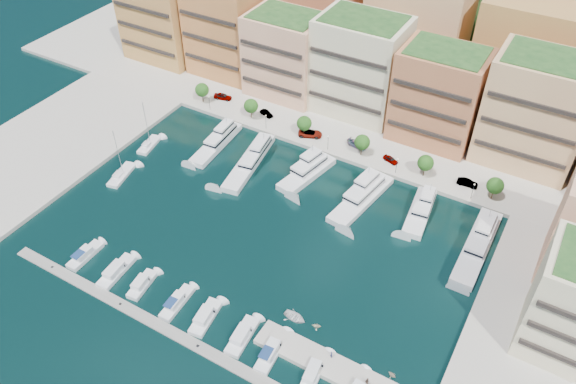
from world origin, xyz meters
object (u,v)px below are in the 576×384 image
at_px(cruiser_4, 177,303).
at_px(cruiser_6, 242,336).
at_px(tender_3, 392,375).
at_px(cruiser_8, 313,373).
at_px(cruiser_7, 271,352).
at_px(tender_0, 295,317).
at_px(car_4, 391,159).
at_px(car_2, 310,133).
at_px(lamppost_2, 328,140).
at_px(yacht_6, 479,242).
at_px(yacht_4, 363,196).
at_px(person_0, 331,355).
at_px(car_0, 223,96).
at_px(lamppost_1, 266,120).
at_px(cruiser_2, 116,272).
at_px(tree_0, 202,90).
at_px(sailboat_1, 122,175).
at_px(tree_5, 495,186).
at_px(cruiser_1, 85,255).
at_px(tree_4, 426,163).
at_px(cruiser_3, 142,285).
at_px(car_3, 357,144).
at_px(lamppost_3, 397,163).
at_px(yacht_3, 308,171).
at_px(tree_1, 251,106).
at_px(cruiser_5, 205,317).
at_px(sailboat_2, 149,145).
at_px(yacht_2, 251,159).
at_px(yacht_5, 421,209).
at_px(tender_1, 317,326).
at_px(lamppost_4, 473,189).
at_px(tree_3, 362,142).
at_px(person_1, 367,381).
at_px(lamppost_0, 209,101).
at_px(car_1, 266,113).
at_px(car_5, 467,183).

distance_m(cruiser_4, cruiser_6, 14.60).
bearing_deg(tender_3, cruiser_8, 137.73).
relative_size(cruiser_6, cruiser_7, 0.95).
height_order(tender_0, car_4, car_4).
bearing_deg(car_2, tender_3, -161.54).
relative_size(lamppost_2, yacht_6, 0.18).
distance_m(yacht_4, car_2, 25.77).
bearing_deg(person_0, car_0, 4.36).
distance_m(lamppost_1, cruiser_7, 66.38).
bearing_deg(cruiser_8, cruiser_2, -180.00).
bearing_deg(tender_0, tree_0, 53.92).
xyz_separation_m(cruiser_8, sailboat_1, (-63.96, 23.08, -0.24)).
bearing_deg(tree_5, cruiser_4, -126.45).
relative_size(tree_5, cruiser_1, 0.69).
xyz_separation_m(tree_4, cruiser_3, (-35.44, -58.08, -4.20)).
xyz_separation_m(lamppost_2, car_3, (5.78, 4.72, -2.07)).
distance_m(lamppost_3, yacht_3, 20.79).
bearing_deg(car_0, tree_1, -121.07).
bearing_deg(cruiser_4, cruiser_8, 0.03).
distance_m(tree_4, cruiser_6, 59.53).
xyz_separation_m(tree_1, cruiser_5, (27.66, -58.09, -4.20)).
bearing_deg(car_3, yacht_4, -140.70).
bearing_deg(sailboat_2, yacht_2, 16.08).
xyz_separation_m(yacht_5, cruiser_2, (-45.72, -46.48, -0.66)).
xyz_separation_m(lamppost_1, cruiser_6, (29.69, -55.79, -3.28)).
xyz_separation_m(yacht_2, cruiser_7, (32.04, -43.03, -0.64)).
bearing_deg(tree_1, tender_1, -47.08).
bearing_deg(cruiser_4, tender_3, 9.10).
bearing_deg(tree_1, car_2, 1.80).
bearing_deg(lamppost_1, lamppost_4, 0.00).
bearing_deg(sailboat_2, person_0, -25.07).
xyz_separation_m(lamppost_2, yacht_6, (41.46, -12.82, -2.62)).
xyz_separation_m(tree_3, car_0, (-44.06, 3.90, -2.89)).
xyz_separation_m(cruiser_1, tender_1, (48.46, 8.67, -0.12)).
xyz_separation_m(tree_0, cruiser_1, (13.51, -58.11, -4.17)).
bearing_deg(tender_0, tender_3, -90.64).
xyz_separation_m(cruiser_1, person_1, (61.03, 2.36, 1.29)).
bearing_deg(lamppost_4, cruiser_2, -134.07).
bearing_deg(yacht_6, yacht_4, 177.48).
xyz_separation_m(tree_3, tree_4, (16.00, 0.00, 0.00)).
bearing_deg(lamppost_3, sailboat_2, -160.80).
xyz_separation_m(cruiser_2, tender_3, (55.46, 6.45, -0.14)).
bearing_deg(tree_4, lamppost_0, -177.80).
height_order(yacht_2, cruiser_3, yacht_2).
bearing_deg(car_0, tender_1, -145.75).
height_order(car_1, car_3, car_3).
relative_size(tree_0, cruiser_3, 0.75).
height_order(car_4, car_5, car_5).
height_order(tree_5, lamppost_0, tree_5).
height_order(lamppost_1, lamppost_3, same).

